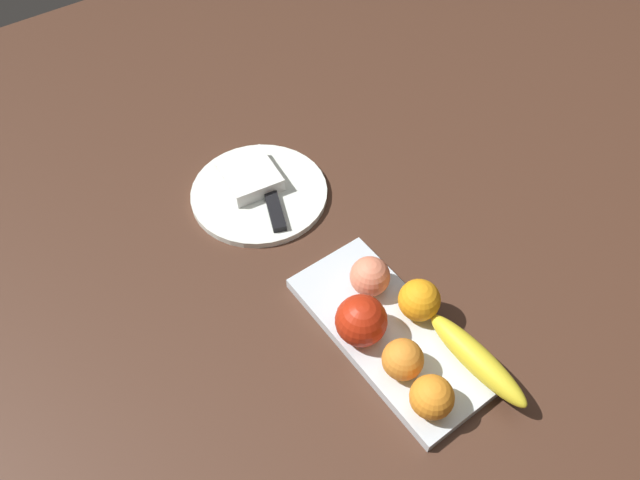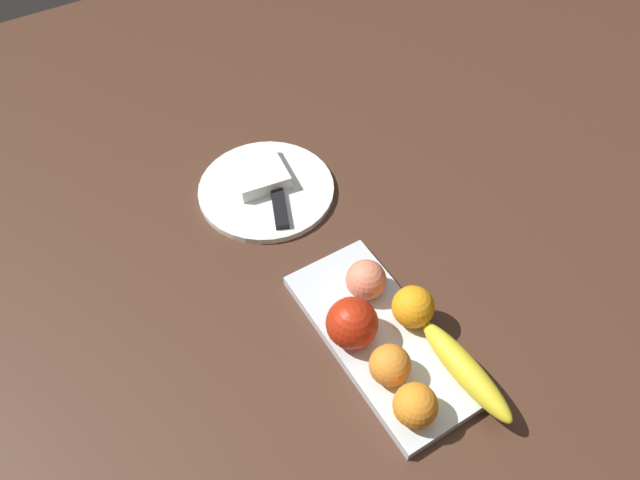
% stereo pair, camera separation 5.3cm
% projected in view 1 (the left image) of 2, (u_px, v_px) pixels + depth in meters
% --- Properties ---
extents(ground_plane, '(2.40, 2.40, 0.00)m').
position_uv_depth(ground_plane, '(372.00, 318.00, 0.97)').
color(ground_plane, '#45291D').
extents(fruit_tray, '(0.34, 0.15, 0.02)m').
position_uv_depth(fruit_tray, '(391.00, 331.00, 0.94)').
color(fruit_tray, silver).
rests_on(fruit_tray, ground_plane).
extents(apple, '(0.08, 0.08, 0.08)m').
position_uv_depth(apple, '(361.00, 321.00, 0.89)').
color(apple, '#B7250F').
rests_on(apple, fruit_tray).
extents(banana, '(0.19, 0.04, 0.04)m').
position_uv_depth(banana, '(477.00, 359.00, 0.88)').
color(banana, yellow).
rests_on(banana, fruit_tray).
extents(orange_near_apple, '(0.07, 0.07, 0.07)m').
position_uv_depth(orange_near_apple, '(419.00, 300.00, 0.92)').
color(orange_near_apple, orange).
rests_on(orange_near_apple, fruit_tray).
extents(orange_near_banana, '(0.06, 0.06, 0.06)m').
position_uv_depth(orange_near_banana, '(403.00, 359.00, 0.86)').
color(orange_near_banana, orange).
rests_on(orange_near_banana, fruit_tray).
extents(orange_center, '(0.06, 0.06, 0.06)m').
position_uv_depth(orange_center, '(432.00, 397.00, 0.83)').
color(orange_center, orange).
rests_on(orange_center, fruit_tray).
extents(peach, '(0.06, 0.06, 0.06)m').
position_uv_depth(peach, '(370.00, 276.00, 0.95)').
color(peach, '#E87F5D').
rests_on(peach, fruit_tray).
extents(dinner_plate, '(0.26, 0.26, 0.01)m').
position_uv_depth(dinner_plate, '(261.00, 192.00, 1.13)').
color(dinner_plate, white).
rests_on(dinner_plate, ground_plane).
extents(folded_napkin, '(0.12, 0.11, 0.03)m').
position_uv_depth(folded_napkin, '(251.00, 175.00, 1.13)').
color(folded_napkin, white).
rests_on(folded_napkin, dinner_plate).
extents(knife, '(0.17, 0.09, 0.01)m').
position_uv_depth(knife, '(274.00, 206.00, 1.10)').
color(knife, silver).
rests_on(knife, dinner_plate).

